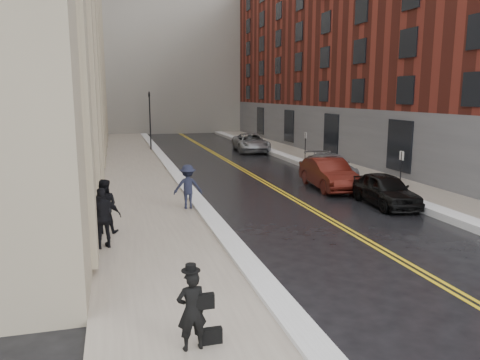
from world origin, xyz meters
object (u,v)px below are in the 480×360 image
car_silver_far (251,143)px  pedestrian_main (192,310)px  pedestrian_a (104,206)px  pedestrian_b (188,187)px  car_black (385,190)px  car_maroon (328,174)px  car_silver_near (331,166)px  pedestrian_c (103,218)px

car_silver_far → pedestrian_main: pedestrian_main is taller
pedestrian_a → pedestrian_b: 4.40m
car_black → car_maroon: bearing=104.3°
car_black → car_silver_near: 7.25m
pedestrian_main → pedestrian_a: pedestrian_a is taller
car_black → pedestrian_a: (-12.19, -1.60, 0.38)m
car_silver_far → pedestrian_c: 27.10m
car_black → pedestrian_main: (-10.48, -10.05, 0.21)m
car_maroon → pedestrian_a: 12.78m
pedestrian_main → car_black: bearing=-142.2°
car_silver_near → pedestrian_main: bearing=-119.5°
car_black → car_silver_far: (-0.14, 20.94, 0.06)m
pedestrian_main → car_maroon: bearing=-130.2°
car_silver_far → pedestrian_b: (-8.65, -19.75, 0.31)m
car_black → car_maroon: size_ratio=0.87×
pedestrian_a → car_maroon: bearing=-141.1°
car_maroon → pedestrian_c: 13.65m
car_maroon → car_black: bearing=-75.3°
car_silver_far → car_maroon: bearing=-87.3°
car_black → pedestrian_main: pedestrian_main is taller
pedestrian_main → pedestrian_b: bearing=-104.5°
car_maroon → car_silver_near: 3.43m
pedestrian_b → pedestrian_a: bearing=46.4°
car_maroon → pedestrian_b: pedestrian_b is taller
pedestrian_b → pedestrian_c: (-3.40, -4.52, 0.03)m
car_silver_far → pedestrian_c: size_ratio=2.91×
pedestrian_main → pedestrian_c: 6.94m
pedestrian_main → pedestrian_c: bearing=-81.7°
car_black → car_silver_far: bearing=94.0°
car_black → car_maroon: car_maroon is taller
car_silver_near → car_silver_far: (-0.95, 13.74, 0.08)m
car_maroon → pedestrian_main: size_ratio=3.11×
pedestrian_a → pedestrian_c: bearing=102.1°
car_maroon → car_silver_far: (0.65, 16.77, -0.02)m
car_maroon → pedestrian_a: size_ratio=2.57×
car_silver_far → pedestrian_main: (-10.34, -30.99, 0.15)m
car_black → car_maroon: (-0.79, 4.18, 0.08)m
car_black → pedestrian_c: (-12.19, -3.32, 0.39)m
car_black → car_silver_far: 20.94m
car_maroon → pedestrian_c: bearing=-142.6°
pedestrian_b → car_silver_near: bearing=-140.9°
car_silver_near → pedestrian_b: (-9.60, -6.01, 0.39)m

